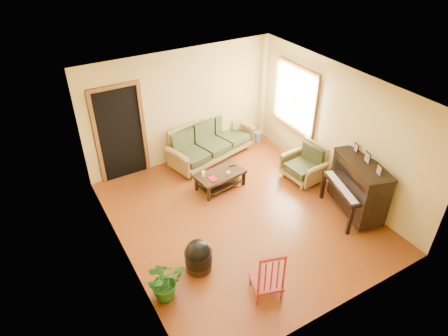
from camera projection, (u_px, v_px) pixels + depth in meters
floor at (241, 216)px, 7.77m from camera, size 5.00×5.00×0.00m
doorway at (121, 135)px, 8.37m from camera, size 1.08×0.16×2.05m
window at (296, 98)px, 8.79m from camera, size 0.12×1.36×1.46m
sofa at (212, 141)px, 9.28m from camera, size 2.29×1.39×0.92m
coffee_table at (220, 180)px, 8.44m from camera, size 1.09×0.68×0.38m
armchair at (303, 164)px, 8.57m from camera, size 0.85×0.88×0.82m
piano at (358, 188)px, 7.57m from camera, size 1.09×1.45×1.14m
footstool at (198, 259)px, 6.55m from camera, size 0.55×0.55×0.43m
red_chair at (267, 271)px, 6.00m from camera, size 0.57×0.60×0.95m
leaning_frame at (243, 132)px, 9.92m from camera, size 0.51×0.24×0.67m
ceramic_crock at (258, 136)px, 10.16m from camera, size 0.24×0.24×0.24m
potted_plant at (165, 281)px, 6.03m from camera, size 0.63×0.56×0.66m
book at (210, 180)px, 8.11m from camera, size 0.15×0.20×0.02m
candle at (203, 174)px, 8.21m from camera, size 0.08×0.08×0.12m
glass_jar at (228, 173)px, 8.29m from camera, size 0.11×0.11×0.05m
remote at (232, 165)px, 8.56m from camera, size 0.16×0.07×0.02m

